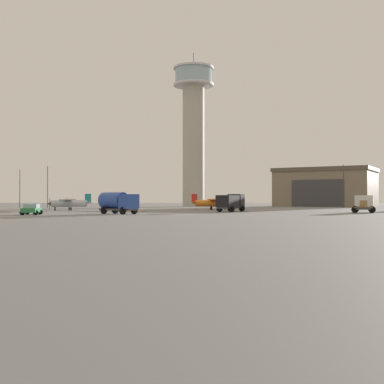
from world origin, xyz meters
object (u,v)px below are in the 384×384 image
object	(u,v)px
airplane_orange	(212,202)
truck_flatbed_white	(364,204)
airplane_silver	(69,203)
traffic_cone_near_left	(144,210)
truck_box_black	(230,202)
light_post_centre	(20,185)
truck_fuel_tanker_blue	(118,202)
light_post_north	(48,183)
control_tower	(193,124)
car_green	(32,209)
light_post_east	(344,182)

from	to	relation	value
airplane_orange	truck_flatbed_white	size ratio (longest dim) A/B	1.67
airplane_silver	traffic_cone_near_left	world-z (taller)	airplane_silver
airplane_orange	traffic_cone_near_left	world-z (taller)	airplane_orange
airplane_orange	airplane_silver	bearing A→B (deg)	-162.30
truck_box_black	truck_flatbed_white	bearing A→B (deg)	-73.85
light_post_centre	truck_fuel_tanker_blue	bearing A→B (deg)	-56.84
airplane_silver	truck_box_black	world-z (taller)	airplane_silver
light_post_north	light_post_centre	distance (m)	6.37
airplane_orange	truck_flatbed_white	distance (m)	28.89
control_tower	light_post_centre	xyz separation A→B (m)	(-40.16, -20.06, -17.16)
airplane_silver	traffic_cone_near_left	distance (m)	17.28
car_green	airplane_orange	bearing A→B (deg)	134.53
car_green	control_tower	bearing A→B (deg)	157.66
light_post_centre	truck_flatbed_white	bearing A→B (deg)	-31.34
airplane_silver	light_post_centre	xyz separation A→B (m)	(-19.32, 27.44, 4.00)
control_tower	light_post_east	xyz separation A→B (m)	(34.97, -20.12, -16.63)
truck_flatbed_white	airplane_silver	bearing A→B (deg)	92.86
airplane_silver	truck_flatbed_white	world-z (taller)	airplane_silver
truck_flatbed_white	light_post_north	distance (m)	73.28
control_tower	truck_flatbed_white	size ratio (longest dim) A/B	6.98
airplane_silver	light_post_east	distance (m)	62.33
car_green	light_post_centre	size ratio (longest dim) A/B	0.49
car_green	light_post_north	distance (m)	55.01
truck_fuel_tanker_blue	light_post_east	distance (m)	65.18
car_green	truck_box_black	bearing A→B (deg)	114.55
airplane_orange	light_post_east	size ratio (longest dim) A/B	1.00
airplane_orange	truck_fuel_tanker_blue	bearing A→B (deg)	-110.54
truck_flatbed_white	traffic_cone_near_left	size ratio (longest dim) A/B	9.91
airplane_silver	light_post_east	bearing A→B (deg)	-177.40
car_green	traffic_cone_near_left	bearing A→B (deg)	132.62
airplane_silver	light_post_north	size ratio (longest dim) A/B	0.97
control_tower	light_post_north	distance (m)	42.38
truck_flatbed_white	truck_box_black	size ratio (longest dim) A/B	1.02
light_post_north	truck_flatbed_white	bearing A→B (deg)	-34.43
truck_flatbed_white	light_post_east	world-z (taller)	light_post_east
truck_fuel_tanker_blue	light_post_centre	world-z (taller)	light_post_centre
truck_fuel_tanker_blue	airplane_silver	bearing A→B (deg)	157.17
truck_box_black	light_post_centre	world-z (taller)	light_post_centre
truck_box_black	light_post_centre	size ratio (longest dim) A/B	0.65
airplane_silver	truck_flatbed_white	xyz separation A→B (m)	(47.31, -13.13, -0.14)
airplane_silver	light_post_centre	world-z (taller)	light_post_centre
airplane_orange	traffic_cone_near_left	xyz separation A→B (m)	(-10.86, -15.04, -1.08)
truck_box_black	truck_fuel_tanker_blue	xyz separation A→B (m)	(-15.67, -12.88, 0.08)
light_post_centre	truck_box_black	bearing A→B (deg)	-36.91
traffic_cone_near_left	truck_flatbed_white	bearing A→B (deg)	-6.17
airplane_silver	light_post_east	xyz separation A→B (m)	(55.81, 27.38, 4.53)
truck_fuel_tanker_blue	light_post_east	size ratio (longest dim) A/B	0.58
control_tower	car_green	size ratio (longest dim) A/B	9.50
control_tower	airplane_silver	size ratio (longest dim) A/B	4.33
light_post_east	traffic_cone_near_left	world-z (taller)	light_post_east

